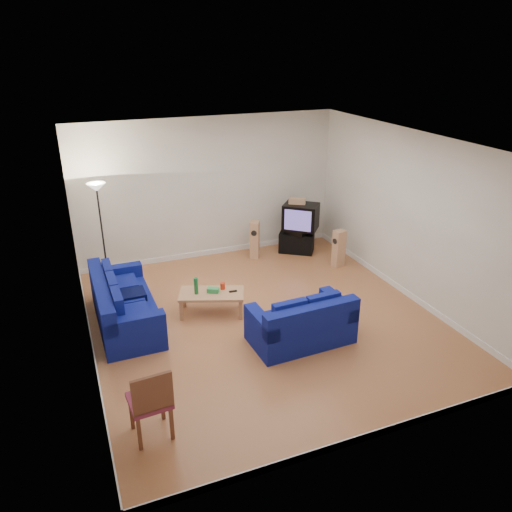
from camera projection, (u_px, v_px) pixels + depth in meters
name	position (u px, v px, depth m)	size (l,w,h in m)	color
room	(265.00, 241.00, 8.47)	(6.01, 6.51, 3.21)	brown
sofa_three_seat	(122.00, 308.00, 8.83)	(1.00, 2.28, 0.88)	#081062
sofa_loveseat	(302.00, 326.00, 8.29)	(1.71, 1.00, 0.83)	#081062
coffee_table	(212.00, 295.00, 9.16)	(1.31, 0.97, 0.43)	tan
bottle	(196.00, 286.00, 9.04)	(0.07, 0.07, 0.31)	#197233
tissue_box	(213.00, 290.00, 9.13)	(0.21, 0.12, 0.09)	green
red_canister	(223.00, 286.00, 9.24)	(0.09, 0.09, 0.13)	red
remote	(233.00, 291.00, 9.16)	(0.15, 0.05, 0.02)	black
tv_stand	(297.00, 242.00, 11.90)	(0.80, 0.44, 0.49)	black
av_receiver	(297.00, 231.00, 11.74)	(0.47, 0.38, 0.11)	black
television	(301.00, 217.00, 11.61)	(0.96, 0.94, 0.60)	black
centre_speaker	(297.00, 201.00, 11.50)	(0.38, 0.15, 0.13)	tan
speaker_left	(255.00, 240.00, 11.51)	(0.30, 0.33, 0.88)	tan
speaker_right	(339.00, 248.00, 11.08)	(0.29, 0.24, 0.84)	tan
floor_lamp	(98.00, 202.00, 9.74)	(0.37, 0.37, 2.15)	black
dining_chair	(151.00, 401.00, 6.16)	(0.54, 0.54, 1.05)	brown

